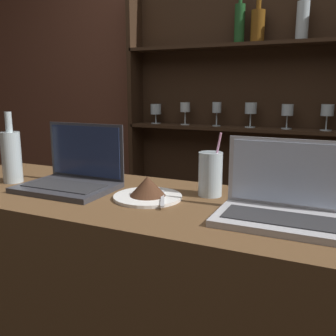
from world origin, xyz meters
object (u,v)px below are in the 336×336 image
(laptop_near, at_px, (73,175))
(laptop_far, at_px, (284,203))
(water_glass, at_px, (210,174))
(cake_plate, at_px, (148,190))
(wine_bottle_clear, at_px, (11,156))

(laptop_near, xyz_separation_m, laptop_far, (0.72, -0.04, -0.00))
(laptop_near, relative_size, water_glass, 1.54)
(cake_plate, bearing_deg, laptop_far, -3.63)
(laptop_near, height_order, laptop_far, laptop_near)
(water_glass, relative_size, wine_bottle_clear, 0.79)
(cake_plate, height_order, wine_bottle_clear, wine_bottle_clear)
(laptop_near, relative_size, laptop_far, 0.95)
(laptop_far, xyz_separation_m, water_glass, (-0.25, 0.14, 0.03))
(laptop_far, xyz_separation_m, cake_plate, (-0.42, 0.03, -0.02))
(laptop_far, relative_size, wine_bottle_clear, 1.29)
(cake_plate, bearing_deg, wine_bottle_clear, -178.09)
(water_glass, bearing_deg, laptop_far, -29.68)
(laptop_near, height_order, cake_plate, laptop_near)
(laptop_far, relative_size, water_glass, 1.62)
(cake_plate, xyz_separation_m, water_glass, (0.17, 0.12, 0.04))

